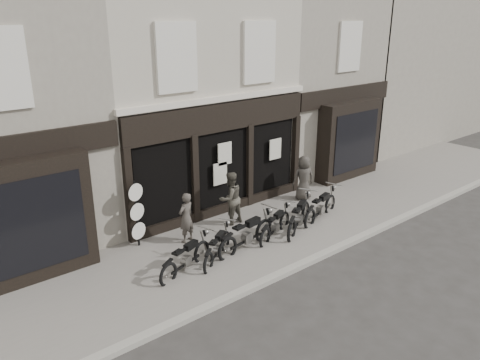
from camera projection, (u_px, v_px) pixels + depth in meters
ground_plane at (282, 245)px, 14.11m from camera, size 90.00×90.00×0.00m
pavement at (262, 233)px, 14.74m from camera, size 30.00×4.20×0.12m
kerb at (313, 259)px, 13.18m from camera, size 30.00×0.25×0.13m
central_building at (172, 87)px, 17.08m from camera, size 7.30×6.22×8.34m
neighbour_right at (294, 75)px, 20.86m from camera, size 5.60×6.73×8.34m
filler_right at (397, 62)px, 25.79m from camera, size 11.00×6.00×8.20m
motorcycle_0 at (186, 260)px, 12.46m from camera, size 2.01×0.95×1.00m
motorcycle_1 at (217, 249)px, 13.07m from camera, size 1.76×1.28×0.95m
motorcycle_2 at (247, 237)px, 13.66m from camera, size 2.34×0.70×1.12m
motorcycle_3 at (275, 227)px, 14.43m from camera, size 1.93×1.00×0.97m
motorcycle_4 at (299, 219)px, 14.88m from camera, size 2.12×1.36×1.11m
motorcycle_5 at (321, 209)px, 15.66m from camera, size 2.17×0.89×1.06m
man_left at (186, 218)px, 13.85m from camera, size 0.64×0.50×1.55m
man_centre at (230, 198)px, 15.05m from camera, size 0.87×0.68×1.75m
man_right at (303, 178)px, 17.10m from camera, size 0.93×0.78×1.64m
advert_sign_post at (137, 217)px, 13.54m from camera, size 0.51×0.34×2.14m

